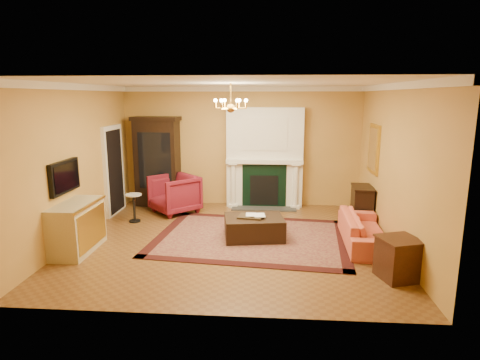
# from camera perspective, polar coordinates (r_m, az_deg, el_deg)

# --- Properties ---
(floor) EXTENTS (6.00, 5.50, 0.02)m
(floor) POSITION_cam_1_polar(r_m,az_deg,el_deg) (7.94, -1.24, -8.65)
(floor) COLOR brown
(floor) RESTS_ON ground
(ceiling) EXTENTS (6.00, 5.50, 0.02)m
(ceiling) POSITION_cam_1_polar(r_m,az_deg,el_deg) (7.44, -1.35, 13.71)
(ceiling) COLOR white
(ceiling) RESTS_ON wall_back
(wall_back) EXTENTS (6.00, 0.02, 3.00)m
(wall_back) POSITION_cam_1_polar(r_m,az_deg,el_deg) (10.26, 0.19, 4.75)
(wall_back) COLOR #C38F46
(wall_back) RESTS_ON floor
(wall_front) EXTENTS (6.00, 0.02, 3.00)m
(wall_front) POSITION_cam_1_polar(r_m,az_deg,el_deg) (4.86, -4.41, -3.31)
(wall_front) COLOR #C38F46
(wall_front) RESTS_ON floor
(wall_left) EXTENTS (0.02, 5.50, 3.00)m
(wall_left) POSITION_cam_1_polar(r_m,az_deg,el_deg) (8.38, -22.25, 2.26)
(wall_left) COLOR #C38F46
(wall_left) RESTS_ON floor
(wall_right) EXTENTS (0.02, 5.50, 3.00)m
(wall_right) POSITION_cam_1_polar(r_m,az_deg,el_deg) (7.85, 21.16, 1.75)
(wall_right) COLOR #C38F46
(wall_right) RESTS_ON floor
(fireplace) EXTENTS (1.90, 0.70, 2.50)m
(fireplace) POSITION_cam_1_polar(r_m,az_deg,el_deg) (10.10, 3.51, 2.86)
(fireplace) COLOR silver
(fireplace) RESTS_ON wall_back
(crown_molding) EXTENTS (6.00, 5.50, 0.12)m
(crown_molding) POSITION_cam_1_polar(r_m,az_deg,el_deg) (8.39, -0.70, 13.02)
(crown_molding) COLOR white
(crown_molding) RESTS_ON ceiling
(doorway) EXTENTS (0.08, 1.05, 2.10)m
(doorway) POSITION_cam_1_polar(r_m,az_deg,el_deg) (9.96, -17.48, 1.34)
(doorway) COLOR silver
(doorway) RESTS_ON wall_left
(tv_panel) EXTENTS (0.09, 0.95, 0.58)m
(tv_panel) POSITION_cam_1_polar(r_m,az_deg,el_deg) (7.85, -23.67, 0.44)
(tv_panel) COLOR black
(tv_panel) RESTS_ON wall_left
(gilt_mirror) EXTENTS (0.06, 0.76, 1.05)m
(gilt_mirror) POSITION_cam_1_polar(r_m,az_deg,el_deg) (9.15, 18.48, 4.22)
(gilt_mirror) COLOR gold
(gilt_mirror) RESTS_ON wall_right
(chandelier) EXTENTS (0.63, 0.55, 0.53)m
(chandelier) POSITION_cam_1_polar(r_m,az_deg,el_deg) (7.44, -1.33, 10.61)
(chandelier) COLOR #B98632
(chandelier) RESTS_ON ceiling
(oriental_rug) EXTENTS (4.03, 3.19, 0.02)m
(oriental_rug) POSITION_cam_1_polar(r_m,az_deg,el_deg) (8.07, 1.62, -8.16)
(oriental_rug) COLOR #410E1A
(oriental_rug) RESTS_ON floor
(china_cabinet) EXTENTS (1.12, 0.58, 2.17)m
(china_cabinet) POSITION_cam_1_polar(r_m,az_deg,el_deg) (10.43, -11.65, 2.31)
(china_cabinet) COLOR black
(china_cabinet) RESTS_ON floor
(wingback_armchair) EXTENTS (1.33, 1.33, 1.00)m
(wingback_armchair) POSITION_cam_1_polar(r_m,az_deg,el_deg) (9.77, -9.32, -1.72)
(wingback_armchair) COLOR maroon
(wingback_armchair) RESTS_ON floor
(pedestal_table) EXTENTS (0.36, 0.36, 0.64)m
(pedestal_table) POSITION_cam_1_polar(r_m,az_deg,el_deg) (9.26, -14.83, -3.57)
(pedestal_table) COLOR black
(pedestal_table) RESTS_ON floor
(commode) EXTENTS (0.57, 1.21, 0.90)m
(commode) POSITION_cam_1_polar(r_m,az_deg,el_deg) (7.85, -22.20, -6.24)
(commode) COLOR #B9AF87
(commode) RESTS_ON floor
(coral_sofa) EXTENTS (0.66, 1.96, 0.76)m
(coral_sofa) POSITION_cam_1_polar(r_m,az_deg,el_deg) (7.97, 17.32, -6.15)
(coral_sofa) COLOR #CB4740
(coral_sofa) RESTS_ON floor
(end_table) EXTENTS (0.67, 0.67, 0.62)m
(end_table) POSITION_cam_1_polar(r_m,az_deg,el_deg) (6.73, 21.60, -10.47)
(end_table) COLOR #391A0F
(end_table) RESTS_ON floor
(console_table) EXTENTS (0.46, 0.74, 0.79)m
(console_table) POSITION_cam_1_polar(r_m,az_deg,el_deg) (9.30, 16.92, -3.45)
(console_table) COLOR black
(console_table) RESTS_ON floor
(leather_ottoman) EXTENTS (1.25, 0.99, 0.42)m
(leather_ottoman) POSITION_cam_1_polar(r_m,az_deg,el_deg) (7.97, 2.01, -6.75)
(leather_ottoman) COLOR black
(leather_ottoman) RESTS_ON oriental_rug
(ottoman_tray) EXTENTS (0.52, 0.44, 0.03)m
(ottoman_tray) POSITION_cam_1_polar(r_m,az_deg,el_deg) (7.89, 1.51, -5.21)
(ottoman_tray) COLOR black
(ottoman_tray) RESTS_ON leather_ottoman
(book_a) EXTENTS (0.20, 0.03, 0.26)m
(book_a) POSITION_cam_1_polar(r_m,az_deg,el_deg) (7.86, 0.82, -4.16)
(book_a) COLOR gray
(book_a) RESTS_ON ottoman_tray
(book_b) EXTENTS (0.21, 0.05, 0.29)m
(book_b) POSITION_cam_1_polar(r_m,az_deg,el_deg) (7.83, 2.03, -4.13)
(book_b) COLOR gray
(book_b) RESTS_ON ottoman_tray
(topiary_left) EXTENTS (0.18, 0.18, 0.47)m
(topiary_left) POSITION_cam_1_polar(r_m,az_deg,el_deg) (10.03, 0.48, 4.52)
(topiary_left) COLOR gray
(topiary_left) RESTS_ON fireplace
(topiary_right) EXTENTS (0.17, 0.17, 0.47)m
(topiary_right) POSITION_cam_1_polar(r_m,az_deg,el_deg) (10.03, 7.27, 4.42)
(topiary_right) COLOR gray
(topiary_right) RESTS_ON fireplace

